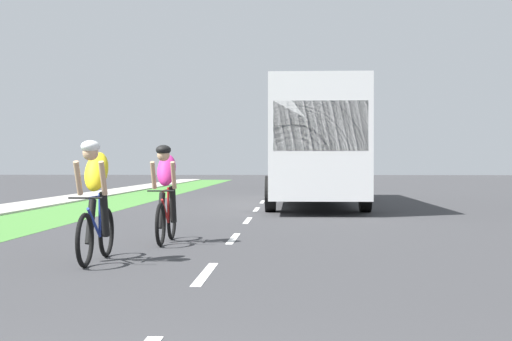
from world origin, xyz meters
name	(u,v)px	position (x,y,z in m)	size (l,w,h in m)	color
ground_plane	(260,205)	(0.00, 20.00, 0.00)	(120.00, 120.00, 0.00)	#38383A
grass_verge	(101,205)	(-4.95, 20.00, 0.00)	(2.44, 70.00, 0.01)	#478438
sidewalk_concrete	(36,205)	(-7.00, 20.00, 0.00)	(1.66, 70.00, 0.10)	#B2ADA3
lane_markings_center	(265,199)	(0.00, 24.00, 0.00)	(0.12, 53.80, 0.01)	white
cyclist_lead	(95,200)	(-1.54, 6.92, 0.81)	(0.42, 1.72, 1.58)	black
cyclist_trailing	(166,193)	(-1.03, 9.26, 0.81)	(0.42, 1.72, 1.58)	black
bus_white	(314,142)	(1.68, 20.74, 1.98)	(2.78, 11.60, 3.48)	silver
sedan_black	(306,173)	(1.74, 37.65, 0.77)	(1.98, 4.30, 1.52)	black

